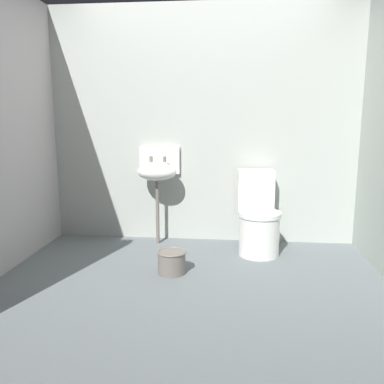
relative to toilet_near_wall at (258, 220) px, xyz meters
The scene contains 5 objects.
ground_plane 1.16m from the toilet_near_wall, 121.35° to the right, with size 3.54×2.99×0.08m, color slate.
wall_back 1.13m from the toilet_near_wall, 145.14° to the left, with size 3.54×0.10×2.41m, color #ADB3AB.
toilet_near_wall is the anchor object (origin of this frame).
sink 1.12m from the toilet_near_wall, 169.49° to the left, with size 0.42×0.35×0.99m.
bucket 1.00m from the toilet_near_wall, 140.00° to the right, with size 0.25×0.25×0.19m.
Camera 1 is at (0.34, -2.89, 1.32)m, focal length 37.93 mm.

